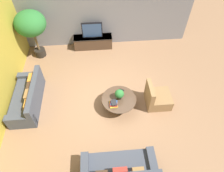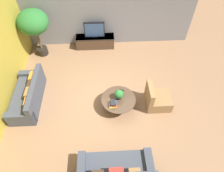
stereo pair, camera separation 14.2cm
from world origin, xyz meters
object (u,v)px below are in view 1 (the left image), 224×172
Objects in this scene: television at (92,30)px; couch_by_wall at (28,98)px; couch_near_entry at (119,171)px; armchair_wicker at (157,98)px; potted_palm_tall at (31,25)px; coffee_table at (119,101)px; media_console at (93,42)px; potted_plant_tabletop at (119,94)px.

couch_by_wall is (-2.21, -2.87, -0.56)m from television.
couch_by_wall is 1.02× the size of couch_near_entry.
armchair_wicker is 0.43× the size of potted_palm_tall.
couch_by_wall reaches higher than coffee_table.
couch_near_entry is (0.53, -5.44, 0.01)m from media_console.
potted_palm_tall is at bearing -179.85° from couch_by_wall.
coffee_table is (0.76, -3.28, 0.04)m from media_console.
media_console is 2.54m from potted_palm_tall.
armchair_wicker is at bearing -57.67° from television.
couch_by_wall is 3.03m from potted_plant_tabletop.
couch_near_entry is at bearing -61.52° from potted_palm_tall.
couch_by_wall and couch_near_entry have the same top height.
couch_by_wall is 2.76m from potted_palm_tall.
potted_palm_tall reaches higher than television.
potted_plant_tabletop is (0.01, 0.03, 0.33)m from coffee_table.
potted_plant_tabletop is (0.77, -3.25, 0.37)m from media_console.
coffee_table is 0.58× the size of couch_near_entry.
couch_near_entry reaches higher than coffee_table.
media_console is 4.56× the size of potted_plant_tabletop.
television is (0.00, -0.00, 0.58)m from media_console.
armchair_wicker is (1.50, 2.22, -0.01)m from couch_near_entry.
couch_by_wall is at bearing 172.87° from potted_plant_tabletop.
potted_plant_tabletop is (2.99, -2.88, -0.80)m from potted_palm_tall.
armchair_wicker reaches higher than coffee_table.
coffee_table is (0.76, -3.28, -0.54)m from television.
potted_palm_tall is at bearing -61.52° from couch_near_entry.
potted_palm_tall is (-4.26, 2.85, 1.18)m from armchair_wicker.
coffee_table is at bearing 92.67° from armchair_wicker.
potted_plant_tabletop is at bearing -96.23° from couch_near_entry.
coffee_table is at bearing -96.10° from couch_near_entry.
couch_near_entry is (0.53, -5.44, -0.57)m from television.
potted_palm_tall is (-2.22, -0.37, 0.60)m from television.
couch_near_entry is at bearing -96.23° from potted_plant_tabletop.
media_console is 3.36m from potted_plant_tabletop.
couch_near_entry is 2.24m from potted_plant_tabletop.
television is 5.49m from couch_near_entry.
television is 0.43× the size of couch_by_wall.
couch_by_wall is 2.28× the size of armchair_wicker.
potted_palm_tall is at bearing -170.60° from television.
armchair_wicker reaches higher than couch_near_entry.
potted_palm_tall reaches higher than potted_plant_tabletop.
couch_near_entry is 5.89m from potted_palm_tall.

